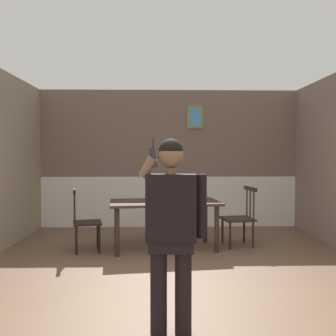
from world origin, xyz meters
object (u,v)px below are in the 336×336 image
(dining_table, at_px, (165,207))
(person_figure, at_px, (172,223))
(chair_by_doorway, at_px, (85,221))
(chair_near_window, at_px, (240,217))

(dining_table, bearing_deg, person_figure, -89.74)
(dining_table, bearing_deg, chair_by_doorway, -172.72)
(chair_by_doorway, relative_size, person_figure, 0.60)
(dining_table, xyz_separation_m, chair_near_window, (1.23, 0.15, -0.20))
(person_figure, bearing_deg, chair_by_doorway, -63.20)
(dining_table, height_order, chair_by_doorway, chair_by_doorway)
(chair_near_window, distance_m, person_figure, 3.27)
(chair_by_doorway, bearing_deg, dining_table, 84.20)
(dining_table, distance_m, person_figure, 2.85)
(dining_table, xyz_separation_m, person_figure, (0.01, -2.84, 0.27))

